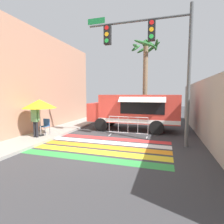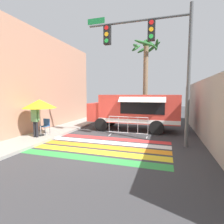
{
  "view_description": "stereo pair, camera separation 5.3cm",
  "coord_description": "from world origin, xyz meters",
  "px_view_note": "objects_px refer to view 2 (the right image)",
  "views": [
    {
      "loc": [
        2.86,
        -7.87,
        2.4
      ],
      "look_at": [
        -0.32,
        2.46,
        1.3
      ],
      "focal_mm": 28.0,
      "sensor_mm": 36.0,
      "label": 1
    },
    {
      "loc": [
        2.91,
        -7.85,
        2.4
      ],
      "look_at": [
        -0.32,
        2.46,
        1.3
      ],
      "focal_mm": 28.0,
      "sensor_mm": 36.0,
      "label": 2
    }
  ],
  "objects_px": {
    "vendor_person": "(35,118)",
    "barricade_front": "(128,127)",
    "palm_tree": "(146,67)",
    "folding_chair": "(46,125)",
    "food_truck": "(133,109)",
    "traffic_signal_pole": "(153,48)",
    "patio_umbrella": "(40,104)"
  },
  "relations": [
    {
      "from": "traffic_signal_pole",
      "to": "vendor_person",
      "type": "xyz_separation_m",
      "value": [
        -5.92,
        -0.95,
        -3.34
      ]
    },
    {
      "from": "folding_chair",
      "to": "vendor_person",
      "type": "relative_size",
      "value": 0.48
    },
    {
      "from": "food_truck",
      "to": "folding_chair",
      "type": "xyz_separation_m",
      "value": [
        -4.51,
        -3.23,
        -0.76
      ]
    },
    {
      "from": "food_truck",
      "to": "folding_chair",
      "type": "bearing_deg",
      "value": -144.39
    },
    {
      "from": "palm_tree",
      "to": "traffic_signal_pole",
      "type": "bearing_deg",
      "value": -80.57
    },
    {
      "from": "palm_tree",
      "to": "barricade_front",
      "type": "bearing_deg",
      "value": -92.99
    },
    {
      "from": "food_truck",
      "to": "barricade_front",
      "type": "bearing_deg",
      "value": -87.47
    },
    {
      "from": "vendor_person",
      "to": "palm_tree",
      "type": "distance_m",
      "value": 9.7
    },
    {
      "from": "patio_umbrella",
      "to": "folding_chair",
      "type": "distance_m",
      "value": 1.34
    },
    {
      "from": "folding_chair",
      "to": "vendor_person",
      "type": "xyz_separation_m",
      "value": [
        0.07,
        -0.88,
        0.5
      ]
    },
    {
      "from": "traffic_signal_pole",
      "to": "patio_umbrella",
      "type": "xyz_separation_m",
      "value": [
        -5.91,
        -0.58,
        -2.61
      ]
    },
    {
      "from": "barricade_front",
      "to": "food_truck",
      "type": "bearing_deg",
      "value": 92.53
    },
    {
      "from": "food_truck",
      "to": "traffic_signal_pole",
      "type": "xyz_separation_m",
      "value": [
        1.49,
        -3.16,
        3.09
      ]
    },
    {
      "from": "patio_umbrella",
      "to": "vendor_person",
      "type": "distance_m",
      "value": 0.82
    },
    {
      "from": "patio_umbrella",
      "to": "palm_tree",
      "type": "relative_size",
      "value": 0.29
    },
    {
      "from": "traffic_signal_pole",
      "to": "folding_chair",
      "type": "height_order",
      "value": "traffic_signal_pole"
    },
    {
      "from": "folding_chair",
      "to": "barricade_front",
      "type": "relative_size",
      "value": 0.38
    },
    {
      "from": "folding_chair",
      "to": "palm_tree",
      "type": "height_order",
      "value": "palm_tree"
    },
    {
      "from": "patio_umbrella",
      "to": "vendor_person",
      "type": "xyz_separation_m",
      "value": [
        -0.01,
        -0.37,
        -0.73
      ]
    },
    {
      "from": "patio_umbrella",
      "to": "barricade_front",
      "type": "xyz_separation_m",
      "value": [
        4.51,
        1.77,
        -1.31
      ]
    },
    {
      "from": "patio_umbrella",
      "to": "folding_chair",
      "type": "bearing_deg",
      "value": 99.03
    },
    {
      "from": "food_truck",
      "to": "traffic_signal_pole",
      "type": "distance_m",
      "value": 4.66
    },
    {
      "from": "palm_tree",
      "to": "folding_chair",
      "type": "bearing_deg",
      "value": -125.85
    },
    {
      "from": "traffic_signal_pole",
      "to": "vendor_person",
      "type": "relative_size",
      "value": 3.53
    },
    {
      "from": "barricade_front",
      "to": "patio_umbrella",
      "type": "bearing_deg",
      "value": -158.61
    },
    {
      "from": "patio_umbrella",
      "to": "vendor_person",
      "type": "bearing_deg",
      "value": -91.58
    },
    {
      "from": "vendor_person",
      "to": "barricade_front",
      "type": "xyz_separation_m",
      "value": [
        4.52,
        2.14,
        -0.58
      ]
    },
    {
      "from": "food_truck",
      "to": "traffic_signal_pole",
      "type": "relative_size",
      "value": 0.94
    },
    {
      "from": "patio_umbrella",
      "to": "folding_chair",
      "type": "height_order",
      "value": "patio_umbrella"
    },
    {
      "from": "traffic_signal_pole",
      "to": "palm_tree",
      "type": "xyz_separation_m",
      "value": [
        -1.11,
        6.69,
        0.21
      ]
    },
    {
      "from": "traffic_signal_pole",
      "to": "patio_umbrella",
      "type": "bearing_deg",
      "value": -174.36
    },
    {
      "from": "vendor_person",
      "to": "barricade_front",
      "type": "bearing_deg",
      "value": 32.96
    }
  ]
}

